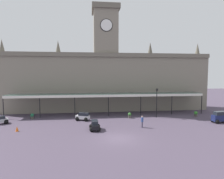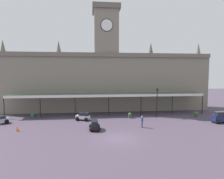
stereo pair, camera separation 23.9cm
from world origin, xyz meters
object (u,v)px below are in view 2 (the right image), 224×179
planter_by_canopy (33,116)px  victorian_lamppost (157,99)px  planter_forecourt_centre (130,115)px  pedestrian_crossing_forecourt (142,121)px  traffic_cone (17,128)px  car_black_estate (95,126)px  car_navy_van (220,118)px  planter_near_kerb (196,114)px  car_silver_sedan (1,120)px  car_white_estate (83,117)px

planter_by_canopy → victorian_lamppost: bearing=-3.4°
victorian_lamppost → planter_forecourt_centre: bearing=179.2°
pedestrian_crossing_forecourt → traffic_cone: size_ratio=2.39×
planter_forecourt_centre → car_black_estate: bearing=-134.3°
car_navy_van → planter_near_kerb: bearing=106.8°
pedestrian_crossing_forecourt → victorian_lamppost: bearing=54.2°
car_silver_sedan → victorian_lamppost: (25.12, 1.47, 2.71)m
car_silver_sedan → car_navy_van: bearing=-5.4°
car_black_estate → pedestrian_crossing_forecourt: 6.75m
car_white_estate → planter_near_kerb: bearing=1.5°
car_silver_sedan → car_white_estate: size_ratio=0.93×
car_silver_sedan → car_black_estate: bearing=-18.6°
car_silver_sedan → pedestrian_crossing_forecourt: (20.91, -4.37, 0.41)m
car_navy_van → planter_forecourt_centre: car_navy_van is taller
car_white_estate → planter_near_kerb: car_white_estate is taller
planter_by_canopy → planter_near_kerb: (28.49, -1.44, 0.00)m
planter_by_canopy → planter_near_kerb: 28.53m
car_black_estate → traffic_cone: bearing=176.9°
pedestrian_crossing_forecourt → car_white_estate: bearing=149.0°
car_navy_van → planter_forecourt_centre: size_ratio=2.58×
planter_forecourt_centre → car_silver_sedan: bearing=-175.7°
car_white_estate → car_black_estate: bearing=-71.9°
car_silver_sedan → traffic_cone: size_ratio=3.22×
victorian_lamppost → planter_near_kerb: size_ratio=5.42×
car_navy_van → planter_near_kerb: size_ratio=2.58×
car_navy_van → pedestrian_crossing_forecourt: size_ratio=1.49×
car_navy_van → planter_by_canopy: size_ratio=2.58×
traffic_cone → planter_forecourt_centre: size_ratio=0.73×
car_black_estate → car_white_estate: (-1.81, 5.55, 0.00)m
car_white_estate → planter_by_canopy: (-8.53, 1.98, -0.07)m
car_black_estate → planter_forecourt_centre: bearing=45.7°
car_silver_sedan → car_black_estate: (14.19, -4.79, 0.06)m
car_navy_van → traffic_cone: car_navy_van is taller
pedestrian_crossing_forecourt → planter_near_kerb: (11.43, 5.67, -0.42)m
car_navy_van → victorian_lamppost: victorian_lamppost is taller
planter_by_canopy → planter_near_kerb: size_ratio=1.00×
pedestrian_crossing_forecourt → planter_forecourt_centre: bearing=95.4°
car_silver_sedan → planter_forecourt_centre: 20.42m
car_white_estate → planter_near_kerb: size_ratio=2.52×
car_black_estate → planter_by_canopy: size_ratio=2.37×
car_navy_van → victorian_lamppost: (-8.57, 4.63, 2.41)m
traffic_cone → planter_near_kerb: 28.98m
car_white_estate → victorian_lamppost: size_ratio=0.47×
car_white_estate → planter_forecourt_centre: (7.98, 0.77, -0.07)m
car_black_estate → victorian_lamppost: size_ratio=0.44×
car_navy_van → car_silver_sedan: car_navy_van is taller
car_white_estate → car_silver_sedan: bearing=-176.5°
car_silver_sedan → victorian_lamppost: size_ratio=0.43×
planter_by_canopy → planter_near_kerb: bearing=-2.9°
car_white_estate → planter_forecourt_centre: car_white_estate is taller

